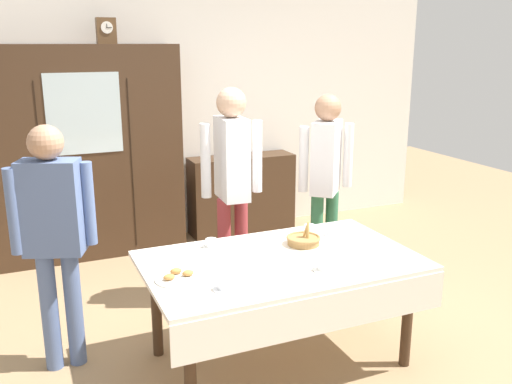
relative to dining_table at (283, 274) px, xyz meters
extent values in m
plane|color=#997A56|center=(0.00, 0.24, -0.64)|extent=(12.00, 12.00, 0.00)
cube|color=silver|center=(0.00, 2.89, 0.71)|extent=(6.40, 0.10, 2.70)
cylinder|color=#3D2819|center=(-0.74, -0.36, -0.29)|extent=(0.07, 0.07, 0.70)
cylinder|color=#3D2819|center=(0.74, -0.36, -0.29)|extent=(0.07, 0.07, 0.70)
cylinder|color=#3D2819|center=(-0.74, 0.43, -0.29)|extent=(0.07, 0.07, 0.70)
cylinder|color=#3D2819|center=(0.74, 0.43, -0.29)|extent=(0.07, 0.07, 0.70)
cube|color=silver|center=(0.00, 0.04, 0.08)|extent=(1.76, 1.06, 0.03)
cube|color=silver|center=(0.00, -0.50, -0.06)|extent=(1.76, 0.01, 0.24)
cube|color=#3D2819|center=(-0.90, 2.59, 0.40)|extent=(1.87, 0.45, 2.08)
cube|color=silver|center=(-0.90, 2.36, 0.81)|extent=(0.67, 0.01, 0.75)
cube|color=black|center=(-1.31, 2.36, 0.29)|extent=(0.01, 0.01, 1.66)
cube|color=black|center=(-0.49, 2.36, 0.29)|extent=(0.01, 0.01, 1.66)
cube|color=brown|center=(-0.61, 2.59, 1.56)|extent=(0.18, 0.10, 0.24)
cylinder|color=white|center=(-0.61, 2.54, 1.58)|extent=(0.11, 0.01, 0.11)
cube|color=black|center=(-0.61, 2.53, 1.60)|extent=(0.00, 0.00, 0.04)
cube|color=black|center=(-0.59, 2.53, 1.58)|extent=(0.05, 0.00, 0.00)
cube|color=#3D2819|center=(0.78, 2.64, -0.21)|extent=(1.18, 0.35, 0.87)
cube|color=#664C7A|center=(0.78, 2.64, 0.24)|extent=(0.16, 0.21, 0.02)
cube|color=#3D754C|center=(0.78, 2.64, 0.26)|extent=(0.17, 0.21, 0.03)
cylinder|color=white|center=(-0.35, 0.41, 0.10)|extent=(0.13, 0.13, 0.01)
cylinder|color=white|center=(-0.35, 0.41, 0.13)|extent=(0.08, 0.08, 0.05)
torus|color=white|center=(-0.31, 0.41, 0.13)|extent=(0.04, 0.01, 0.04)
cylinder|color=white|center=(0.55, 0.30, 0.10)|extent=(0.13, 0.13, 0.01)
cylinder|color=white|center=(0.55, 0.30, 0.13)|extent=(0.08, 0.08, 0.05)
torus|color=white|center=(0.58, 0.30, 0.13)|extent=(0.04, 0.01, 0.04)
cylinder|color=#47230F|center=(0.55, 0.30, 0.15)|extent=(0.06, 0.06, 0.01)
cylinder|color=white|center=(0.16, -0.25, 0.10)|extent=(0.13, 0.13, 0.01)
cylinder|color=white|center=(0.16, -0.25, 0.13)|extent=(0.08, 0.08, 0.05)
torus|color=white|center=(0.19, -0.25, 0.13)|extent=(0.04, 0.01, 0.04)
cylinder|color=#47230F|center=(0.16, -0.25, 0.15)|extent=(0.06, 0.06, 0.01)
cylinder|color=silver|center=(0.42, 0.41, 0.10)|extent=(0.13, 0.13, 0.01)
cylinder|color=silver|center=(0.42, 0.41, 0.13)|extent=(0.08, 0.08, 0.05)
torus|color=silver|center=(0.46, 0.41, 0.13)|extent=(0.04, 0.01, 0.04)
cylinder|color=white|center=(-0.50, -0.26, 0.10)|extent=(0.13, 0.13, 0.01)
cylinder|color=white|center=(-0.50, -0.26, 0.13)|extent=(0.08, 0.08, 0.05)
torus|color=white|center=(-0.46, -0.26, 0.13)|extent=(0.04, 0.01, 0.04)
cylinder|color=#9E7542|center=(0.26, 0.21, 0.12)|extent=(0.22, 0.22, 0.05)
torus|color=#9E7542|center=(0.26, 0.21, 0.14)|extent=(0.24, 0.24, 0.02)
cylinder|color=tan|center=(0.29, 0.19, 0.19)|extent=(0.02, 0.03, 0.12)
cylinder|color=tan|center=(0.29, 0.21, 0.19)|extent=(0.04, 0.03, 0.12)
cylinder|color=tan|center=(0.29, 0.22, 0.19)|extent=(0.04, 0.03, 0.12)
cylinder|color=white|center=(-0.70, -0.02, 0.10)|extent=(0.28, 0.28, 0.01)
ellipsoid|color=#BC7F3D|center=(-0.64, -0.02, 0.12)|extent=(0.07, 0.05, 0.04)
ellipsoid|color=#BC7F3D|center=(-0.70, 0.04, 0.12)|extent=(0.07, 0.05, 0.04)
ellipsoid|color=#BC7F3D|center=(-0.76, -0.03, 0.12)|extent=(0.07, 0.05, 0.04)
cube|color=silver|center=(-0.72, 0.37, 0.09)|extent=(0.10, 0.01, 0.00)
ellipsoid|color=silver|center=(-0.66, 0.37, 0.10)|extent=(0.03, 0.02, 0.01)
cube|color=silver|center=(0.13, 0.43, 0.09)|extent=(0.10, 0.01, 0.00)
ellipsoid|color=silver|center=(0.19, 0.43, 0.10)|extent=(0.03, 0.02, 0.01)
cube|color=silver|center=(-0.17, 0.39, 0.09)|extent=(0.10, 0.01, 0.00)
ellipsoid|color=silver|center=(-0.11, 0.39, 0.10)|extent=(0.03, 0.02, 0.01)
cylinder|color=#33704C|center=(0.86, 1.06, -0.23)|extent=(0.11, 0.11, 0.83)
cylinder|color=#33704C|center=(1.01, 1.06, -0.23)|extent=(0.11, 0.11, 0.83)
cube|color=silver|center=(0.93, 1.06, 0.50)|extent=(0.39, 0.40, 0.62)
sphere|color=tan|center=(0.93, 1.06, 0.92)|extent=(0.22, 0.22, 0.22)
cylinder|color=silver|center=(0.71, 1.06, 0.50)|extent=(0.08, 0.08, 0.56)
cylinder|color=silver|center=(1.15, 1.06, 0.50)|extent=(0.08, 0.08, 0.56)
cylinder|color=#933338|center=(-0.01, 1.07, -0.21)|extent=(0.11, 0.11, 0.87)
cylinder|color=#933338|center=(0.14, 1.07, -0.21)|extent=(0.11, 0.11, 0.87)
cube|color=silver|center=(0.06, 1.07, 0.55)|extent=(0.22, 0.37, 0.65)
sphere|color=tan|center=(0.06, 1.07, 1.00)|extent=(0.24, 0.24, 0.24)
cylinder|color=silver|center=(-0.16, 1.07, 0.55)|extent=(0.08, 0.08, 0.59)
cylinder|color=silver|center=(0.28, 1.07, 0.55)|extent=(0.08, 0.08, 0.59)
cylinder|color=slate|center=(-1.41, 0.54, -0.24)|extent=(0.11, 0.11, 0.80)
cylinder|color=slate|center=(-1.26, 0.54, -0.24)|extent=(0.11, 0.11, 0.80)
cube|color=slate|center=(-1.34, 0.54, 0.46)|extent=(0.41, 0.31, 0.60)
sphere|color=tan|center=(-1.34, 0.54, 0.87)|extent=(0.22, 0.22, 0.22)
cylinder|color=slate|center=(-1.56, 0.54, 0.46)|extent=(0.08, 0.08, 0.54)
cylinder|color=slate|center=(-1.12, 0.54, 0.46)|extent=(0.08, 0.08, 0.54)
camera|label=1|loc=(-1.49, -3.01, 1.45)|focal=39.22mm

